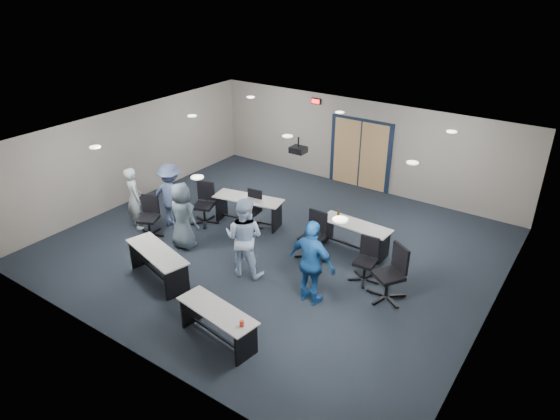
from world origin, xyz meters
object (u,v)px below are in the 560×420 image
Objects in this scene: chair_back_b at (251,210)px; person_back at (171,195)px; table_back_left at (248,206)px; chair_back_c at (312,237)px; table_front_right at (218,320)px; chair_back_d at (365,261)px; table_back_right at (355,232)px; person_gray at (134,198)px; chair_back_a at (204,204)px; person_lightblue at (244,237)px; chair_loose_right at (388,274)px; person_plaid at (183,216)px; person_navy at (312,263)px; chair_loose_left at (148,217)px; table_front_left at (158,260)px.

chair_back_b is 0.57× the size of person_back.
chair_back_c reaches higher than table_back_left.
table_front_right is 3.53m from chair_back_d.
person_gray reaches higher than table_back_right.
person_lightblue reaches higher than chair_back_a.
person_back is (-0.60, -0.55, 0.31)m from chair_back_a.
chair_back_c is (3.27, 0.11, 0.02)m from chair_back_a.
person_gray reaches higher than chair_loose_right.
person_plaid reaches higher than table_back_right.
person_plaid is at bearing -117.58° from table_back_left.
person_navy is at bearing -57.84° from chair_back_c.
chair_loose_right is at bearing 64.04° from table_front_right.
person_back is (-1.75, -1.10, 0.37)m from chair_back_b.
table_front_right is at bearing -116.64° from chair_back_d.
table_back_right is 1.54× the size of chair_back_c.
person_lightblue is (1.95, -0.10, 0.09)m from person_plaid.
table_front_right is at bearing 133.26° from person_back.
person_back reaches higher than table_back_right.
table_front_right is 1.65× the size of chair_loose_left.
table_front_right is 4.45m from chair_back_b.
table_front_left is at bearing 116.78° from person_back.
person_gray is 5.43m from person_navy.
person_lightblue reaches higher than table_front_left.
person_lightblue is (-0.88, -1.39, 0.35)m from chair_back_c.
chair_back_a reaches higher than table_front_right.
table_back_left is 1.61× the size of chair_loose_right.
person_gray is at bearing 163.93° from table_front_left.
table_front_left is 1.57× the size of chair_loose_right.
chair_back_d is at bearing -22.67° from chair_back_a.
person_plaid is 1.21m from person_back.
chair_back_b is at bearing -27.04° from person_navy.
chair_back_c is 4.75m from person_gray.
chair_back_a reaches higher than chair_loose_left.
table_front_left is at bearing 113.05° from person_plaid.
chair_loose_right is at bearing -11.47° from chair_back_c.
person_plaid is (0.44, -1.19, 0.28)m from chair_back_a.
chair_back_a is 0.66× the size of person_gray.
table_back_left is at bearing 141.08° from chair_back_b.
chair_loose_right is at bearing -24.07° from table_back_left.
person_lightblue reaches higher than person_gray.
chair_back_a is 1.29m from person_plaid.
person_gray is (-2.27, -1.83, 0.32)m from table_back_left.
chair_back_c is at bearing -20.25° from chair_back_a.
table_back_left is 1.93× the size of chair_back_d.
person_plaid is (-4.93, -0.82, 0.23)m from chair_loose_right.
person_plaid is (1.10, 0.14, 0.31)m from chair_loose_left.
chair_back_d is at bearing 173.62° from person_back.
person_lightblue is (-0.98, 2.03, 0.45)m from table_front_right.
chair_back_b is at bearing 166.12° from chair_back_d.
chair_back_a is at bearing -12.70° from person_navy.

